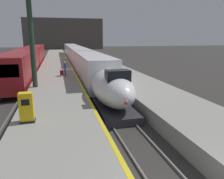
# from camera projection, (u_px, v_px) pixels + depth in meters

# --- Properties ---
(platform_left) EXTENTS (4.80, 110.00, 1.05)m
(platform_left) POSITION_uv_depth(u_px,v_px,m) (56.00, 76.00, 29.09)
(platform_left) COLOR gray
(platform_left) RESTS_ON ground
(platform_right) EXTENTS (4.80, 110.00, 1.05)m
(platform_right) POSITION_uv_depth(u_px,v_px,m) (116.00, 73.00, 31.00)
(platform_right) COLOR gray
(platform_right) RESTS_ON ground
(platform_left_safety_stripe) EXTENTS (0.20, 107.80, 0.01)m
(platform_left_safety_stripe) POSITION_uv_depth(u_px,v_px,m) (74.00, 71.00, 29.51)
(platform_left_safety_stripe) COLOR yellow
(platform_left_safety_stripe) RESTS_ON platform_left
(rail_main_left) EXTENTS (0.08, 110.00, 0.12)m
(rail_main_left) POSITION_uv_depth(u_px,v_px,m) (79.00, 75.00, 32.57)
(rail_main_left) COLOR slate
(rail_main_left) RESTS_ON ground
(rail_main_right) EXTENTS (0.08, 110.00, 0.12)m
(rail_main_right) POSITION_uv_depth(u_px,v_px,m) (90.00, 74.00, 32.93)
(rail_main_right) COLOR slate
(rail_main_right) RESTS_ON ground
(rail_secondary_left) EXTENTS (0.08, 110.00, 0.12)m
(rail_secondary_left) POSITION_uv_depth(u_px,v_px,m) (21.00, 77.00, 30.67)
(rail_secondary_left) COLOR slate
(rail_secondary_left) RESTS_ON ground
(rail_secondary_right) EXTENTS (0.08, 110.00, 0.12)m
(rail_secondary_right) POSITION_uv_depth(u_px,v_px,m) (32.00, 77.00, 31.02)
(rail_secondary_right) COLOR slate
(rail_secondary_right) RESTS_ON ground
(highspeed_train_main) EXTENTS (2.92, 57.04, 3.60)m
(highspeed_train_main) POSITION_uv_depth(u_px,v_px,m) (79.00, 57.00, 39.25)
(highspeed_train_main) COLOR silver
(highspeed_train_main) RESTS_ON ground
(regional_train_adjacent) EXTENTS (2.85, 36.60, 3.80)m
(regional_train_adjacent) POSITION_uv_depth(u_px,v_px,m) (30.00, 59.00, 35.30)
(regional_train_adjacent) COLOR maroon
(regional_train_adjacent) RESTS_ON ground
(station_column_mid) EXTENTS (4.00, 0.68, 8.74)m
(station_column_mid) POSITION_uv_depth(u_px,v_px,m) (31.00, 27.00, 18.87)
(station_column_mid) COLOR #1E3828
(station_column_mid) RESTS_ON platform_left
(passenger_near_edge) EXTENTS (0.24, 0.57, 1.69)m
(passenger_near_edge) POSITION_uv_depth(u_px,v_px,m) (65.00, 68.00, 25.48)
(passenger_near_edge) COLOR #23232D
(passenger_near_edge) RESTS_ON platform_left
(rolling_suitcase) EXTENTS (0.40, 0.22, 0.98)m
(rolling_suitcase) POSITION_uv_depth(u_px,v_px,m) (62.00, 73.00, 26.03)
(rolling_suitcase) COLOR maroon
(rolling_suitcase) RESTS_ON platform_left
(ticket_machine_yellow) EXTENTS (0.76, 0.62, 1.60)m
(ticket_machine_yellow) POSITION_uv_depth(u_px,v_px,m) (27.00, 109.00, 11.61)
(ticket_machine_yellow) COLOR yellow
(ticket_machine_yellow) RESTS_ON platform_left
(terminus_back_wall) EXTENTS (36.00, 2.00, 14.00)m
(terminus_back_wall) POSITION_uv_depth(u_px,v_px,m) (64.00, 34.00, 101.49)
(terminus_back_wall) COLOR #4C4742
(terminus_back_wall) RESTS_ON ground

